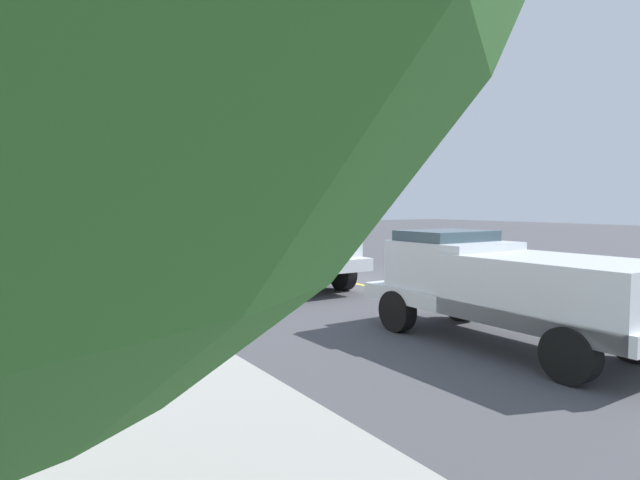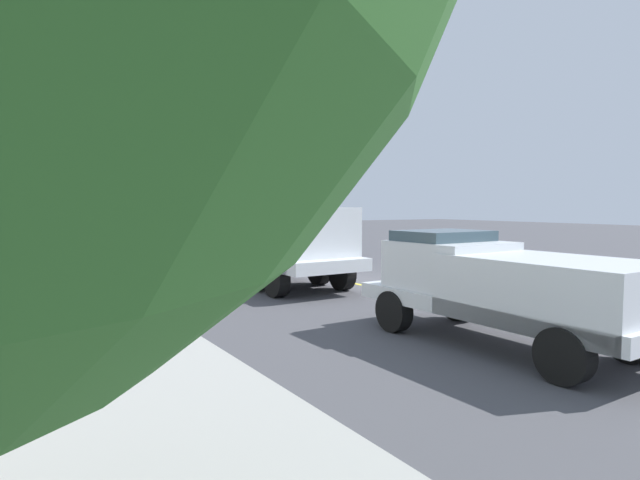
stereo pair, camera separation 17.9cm
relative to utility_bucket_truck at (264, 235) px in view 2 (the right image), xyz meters
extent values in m
plane|color=#47474C|center=(-1.62, -2.34, -1.59)|extent=(120.00, 120.00, 0.00)
cube|color=#9E9E99|center=(-2.04, 6.24, -1.53)|extent=(60.10, 6.55, 0.12)
cube|color=yellow|center=(-1.62, -2.34, -1.59)|extent=(49.95, 2.62, 0.01)
cube|color=silver|center=(-0.19, -0.04, -0.69)|extent=(8.31, 2.90, 0.36)
cube|color=silver|center=(2.43, 0.09, 0.08)|extent=(2.74, 2.48, 1.60)
cube|color=#384C56|center=(2.63, 0.10, 0.78)|extent=(1.91, 2.19, 0.64)
cube|color=silver|center=(-1.17, -0.09, 0.03)|extent=(5.36, 2.76, 1.80)
cube|color=white|center=(-2.03, 0.12, 2.25)|extent=(1.57, 0.91, 2.67)
cube|color=white|center=(-0.31, 0.89, 3.65)|extent=(2.35, 1.26, 0.54)
cube|color=white|center=(0.80, 1.38, 3.63)|extent=(0.90, 0.90, 0.90)
cube|color=yellow|center=(0.80, 1.38, 4.23)|extent=(0.36, 0.24, 0.60)
cylinder|color=black|center=(2.62, 1.23, -1.07)|extent=(1.06, 0.39, 1.04)
cylinder|color=black|center=(2.73, -1.02, -1.07)|extent=(1.06, 0.39, 1.04)
cylinder|color=black|center=(-1.72, 1.01, -1.07)|extent=(1.06, 0.39, 1.04)
cylinder|color=black|center=(-1.61, -1.23, -1.07)|extent=(1.06, 0.39, 1.04)
cylinder|color=black|center=(-3.03, 0.95, -1.07)|extent=(1.06, 0.39, 1.04)
cylinder|color=black|center=(-2.92, -1.30, -1.07)|extent=(1.06, 0.39, 1.04)
cube|color=silver|center=(-9.60, -0.50, -0.84)|extent=(5.70, 2.37, 0.30)
cube|color=silver|center=(-8.37, -0.44, -0.29)|extent=(2.11, 2.03, 1.10)
cube|color=#384C56|center=(-8.17, -0.43, 0.19)|extent=(1.43, 1.83, 0.56)
cube|color=silver|center=(-10.60, -0.55, -0.44)|extent=(3.46, 2.26, 1.10)
cylinder|color=black|center=(-7.80, 0.53, -1.17)|extent=(0.85, 0.34, 0.84)
cylinder|color=black|center=(-7.70, -1.35, -1.17)|extent=(0.85, 0.34, 0.84)
cylinder|color=black|center=(-11.49, 0.35, -1.17)|extent=(0.85, 0.34, 0.84)
cylinder|color=black|center=(-11.40, -1.54, -1.17)|extent=(0.85, 0.34, 0.84)
cube|color=navy|center=(7.12, -4.52, -0.80)|extent=(4.89, 2.13, 0.70)
cube|color=#384C56|center=(7.27, -4.51, -0.20)|extent=(3.53, 1.84, 0.60)
cylinder|color=black|center=(5.53, -5.46, -1.25)|extent=(0.69, 0.27, 0.68)
cylinder|color=black|center=(5.44, -3.75, -1.25)|extent=(0.69, 0.27, 0.68)
cylinder|color=black|center=(8.79, -5.29, -1.25)|extent=(0.69, 0.27, 0.68)
cylinder|color=black|center=(8.70, -3.59, -1.25)|extent=(0.69, 0.27, 0.68)
cube|color=black|center=(-3.73, -2.40, -1.57)|extent=(0.40, 0.40, 0.04)
cone|color=orange|center=(-3.73, -2.40, -1.21)|extent=(0.32, 0.32, 0.68)
cylinder|color=white|center=(-3.73, -2.40, -1.14)|extent=(0.20, 0.20, 0.08)
cube|color=black|center=(4.35, -1.51, -1.57)|extent=(0.40, 0.40, 0.04)
cone|color=orange|center=(4.35, -1.51, -1.15)|extent=(0.32, 0.32, 0.80)
cylinder|color=white|center=(4.35, -1.51, -1.07)|extent=(0.20, 0.20, 0.08)
cylinder|color=gray|center=(2.69, 5.47, 2.71)|extent=(0.22, 0.22, 8.59)
cube|color=gray|center=(-0.40, 5.32, 6.30)|extent=(6.19, 0.46, 0.16)
cube|color=gold|center=(0.93, 5.38, 5.75)|extent=(0.15, 0.57, 1.00)
cube|color=black|center=(0.93, 5.28, 5.75)|extent=(0.22, 0.33, 0.84)
cube|color=gold|center=(-0.84, 5.30, 5.75)|extent=(0.15, 0.57, 1.00)
cube|color=black|center=(-0.83, 5.20, 5.75)|extent=(0.22, 0.33, 0.84)
cube|color=gold|center=(-2.60, 5.21, 5.75)|extent=(0.15, 0.57, 1.00)
cube|color=black|center=(-2.60, 5.11, 5.75)|extent=(0.22, 0.33, 0.84)
cylinder|color=brown|center=(6.63, 7.20, -0.41)|extent=(0.32, 0.32, 2.36)
sphere|color=#285623|center=(6.63, 7.20, 2.04)|extent=(3.63, 3.63, 3.63)
camera|label=1|loc=(-15.93, 7.14, 0.98)|focal=28.84mm
camera|label=2|loc=(-16.02, 6.98, 0.98)|focal=28.84mm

